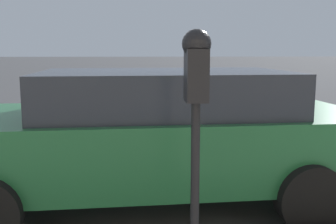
# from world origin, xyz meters

# --- Properties ---
(ground_plane) EXTENTS (220.00, 220.00, 0.00)m
(ground_plane) POSITION_xyz_m (0.00, 0.00, 0.00)
(ground_plane) COLOR #424244
(parking_meter) EXTENTS (0.21, 0.19, 1.62)m
(parking_meter) POSITION_xyz_m (-2.70, 0.16, 1.41)
(parking_meter) COLOR black
(parking_meter) RESTS_ON sidewalk
(car_green) EXTENTS (2.14, 4.66, 1.44)m
(car_green) POSITION_xyz_m (-1.08, 0.39, 0.77)
(car_green) COLOR #1E5B33
(car_green) RESTS_ON ground_plane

